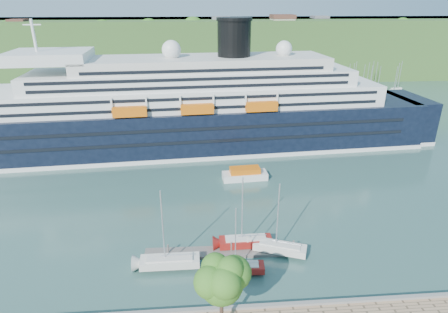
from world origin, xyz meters
TOP-DOWN VIEW (x-y plane):
  - far_hillside at (0.00, 145.00)m, footprint 400.00×50.00m
  - quay_coping at (0.00, -0.20)m, footprint 220.00×0.50m
  - cruise_ship at (-6.77, 50.56)m, footprint 127.04×27.19m
  - promenade_tree at (-0.19, -2.69)m, footprint 5.65×5.65m
  - floating_pontoon at (-0.02, 10.67)m, footprint 18.92×2.81m
  - sailboat_white_near at (-5.92, 8.11)m, footprint 8.24×2.29m
  - sailboat_red at (2.64, 6.51)m, footprint 7.03×2.42m
  - sailboat_white_far at (8.51, 9.95)m, footprint 7.96×4.75m
  - tender_launch at (6.83, 32.95)m, footprint 8.70×3.51m
  - sailboat_extra at (4.13, 11.60)m, footprint 7.98×2.32m

SIDE VIEW (x-z plane):
  - floating_pontoon at x=-0.02m, z-range 0.00..0.42m
  - quay_coping at x=0.00m, z-range 1.00..1.30m
  - tender_launch at x=6.83m, z-range 0.00..2.35m
  - sailboat_red at x=2.64m, z-range 0.00..8.92m
  - sailboat_white_far at x=8.51m, z-range 0.00..9.95m
  - sailboat_extra at x=4.13m, z-range 0.00..10.27m
  - sailboat_white_near at x=-5.92m, z-range 0.00..10.64m
  - promenade_tree at x=-0.19m, z-range 1.00..10.35m
  - far_hillside at x=0.00m, z-range 0.00..24.00m
  - cruise_ship at x=-6.77m, z-range 0.00..28.31m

